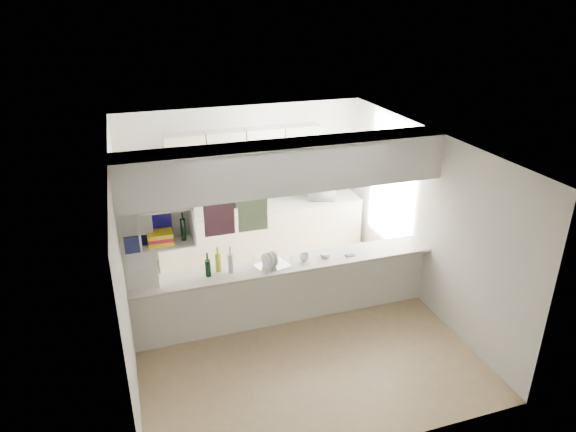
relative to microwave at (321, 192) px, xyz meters
name	(u,v)px	position (x,y,z in m)	size (l,w,h in m)	color
floor	(287,320)	(-1.31, -2.06, -1.05)	(4.80, 4.80, 0.00)	#967E57
ceiling	(287,143)	(-1.31, -2.06, 1.55)	(4.80, 4.80, 0.00)	white
wall_back	(244,180)	(-1.31, 0.34, 0.25)	(4.20, 4.20, 0.00)	silver
wall_left	(122,262)	(-3.41, -2.06, 0.25)	(4.80, 4.80, 0.00)	silver
wall_right	(425,218)	(0.79, -2.06, 0.25)	(4.80, 4.80, 0.00)	silver
servery_partition	(274,215)	(-1.49, -2.06, 0.60)	(4.20, 0.50, 2.60)	silver
cubby_shelf	(164,227)	(-2.88, -2.12, 0.66)	(0.65, 0.35, 0.50)	white
kitchen_run	(258,210)	(-1.15, 0.08, -0.23)	(3.60, 0.63, 2.24)	silver
microwave	(321,192)	(0.00, 0.00, 0.00)	(0.49, 0.33, 0.27)	white
bowl	(324,183)	(0.04, 0.00, 0.17)	(0.28, 0.28, 0.07)	#130C85
dish_rack	(272,260)	(-1.53, -2.08, -0.05)	(0.50, 0.42, 0.23)	silver
cup	(304,257)	(-1.07, -2.09, -0.07)	(0.13, 0.13, 0.10)	white
wine_bottles	(219,264)	(-2.23, -2.04, 0.00)	(0.37, 0.15, 0.37)	black
plastic_tubs	(327,255)	(-0.73, -2.07, -0.10)	(0.48, 0.17, 0.06)	silver
utensil_jar	(235,204)	(-1.55, 0.09, -0.06)	(0.10, 0.10, 0.14)	black
knife_block	(225,202)	(-1.71, 0.12, -0.03)	(0.11, 0.08, 0.21)	brown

